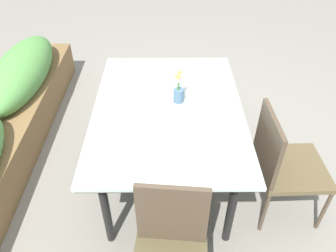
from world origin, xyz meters
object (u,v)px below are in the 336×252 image
at_px(chair_near_left, 283,161).
at_px(flower_vase, 179,90).
at_px(chair_end_left, 170,251).
at_px(planter_box, 0,130).
at_px(dining_table, 168,114).

distance_m(chair_near_left, flower_vase, 0.92).
relative_size(chair_near_left, chair_end_left, 0.98).
bearing_deg(planter_box, dining_table, -98.57).
xyz_separation_m(chair_near_left, flower_vase, (0.44, 0.74, 0.32)).
bearing_deg(chair_near_left, flower_vase, -122.43).
bearing_deg(flower_vase, planter_box, 84.82).
height_order(chair_near_left, flower_vase, flower_vase).
height_order(dining_table, chair_near_left, chair_near_left).
bearing_deg(planter_box, chair_end_left, -130.48).
bearing_deg(planter_box, chair_near_left, -104.13).
relative_size(chair_end_left, planter_box, 0.28).
distance_m(chair_end_left, flower_vase, 1.18).
bearing_deg(chair_end_left, flower_vase, -88.61).
bearing_deg(flower_vase, dining_table, 135.73).
distance_m(dining_table, chair_end_left, 1.06).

